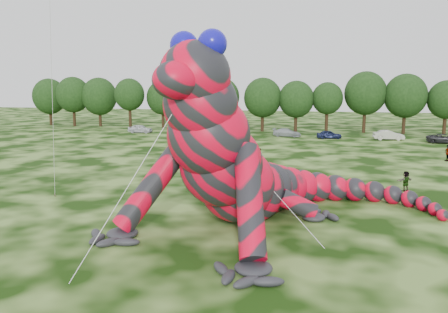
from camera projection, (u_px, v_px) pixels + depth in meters
name	position (u px, v px, depth m)	size (l,w,h in m)	color
ground	(298.00, 255.00, 21.19)	(240.00, 240.00, 0.00)	#16330A
inflatable_gecko	(251.00, 131.00, 26.17)	(18.27, 21.70, 10.85)	red
flying_kite	(50.00, 2.00, 25.62)	(4.44, 4.85, 15.06)	red
tree_0	(50.00, 102.00, 89.69)	(6.91, 6.22, 9.51)	black
tree_1	(73.00, 102.00, 87.13)	(6.74, 6.07, 9.81)	black
tree_2	(99.00, 102.00, 86.61)	(7.04, 6.34, 9.64)	black
tree_3	(130.00, 103.00, 83.34)	(5.81, 5.23, 9.44)	black
tree_4	(163.00, 104.00, 83.57)	(6.22, 5.60, 9.06)	black
tree_5	(195.00, 103.00, 81.76)	(7.16, 6.44, 9.80)	black
tree_6	(221.00, 104.00, 78.84)	(6.52, 5.86, 9.49)	black
tree_7	(263.00, 105.00, 77.26)	(6.68, 6.01, 9.48)	black
tree_8	(296.00, 106.00, 76.15)	(6.14, 5.53, 8.94)	black
tree_9	(327.00, 107.00, 75.31)	(5.27, 4.74, 8.68)	black
tree_10	(365.00, 102.00, 74.91)	(7.09, 6.38, 10.50)	black
tree_11	(405.00, 104.00, 73.13)	(7.01, 6.31, 10.07)	black
tree_12	(446.00, 108.00, 71.36)	(5.99, 5.39, 8.97)	black
car_0	(140.00, 129.00, 75.29)	(1.69, 4.21, 1.43)	silver
car_1	(184.00, 130.00, 73.58)	(1.55, 4.45, 1.47)	black
car_2	(215.00, 133.00, 69.33)	(2.28, 4.95, 1.38)	maroon
car_3	(287.00, 133.00, 69.78)	(1.82, 4.47, 1.30)	#A7ACB1
car_4	(329.00, 134.00, 67.16)	(1.52, 3.78, 1.29)	#171E45
car_5	(389.00, 135.00, 65.50)	(1.55, 4.45, 1.47)	beige
car_6	(445.00, 139.00, 61.91)	(2.20, 4.76, 1.32)	#28282B
spectator_1	(260.00, 156.00, 45.60)	(0.81, 0.63, 1.66)	gray
spectator_3	(448.00, 153.00, 47.27)	(1.05, 0.44, 1.79)	gray
spectator_5	(406.00, 181.00, 33.89)	(1.47, 0.47, 1.59)	gray
spectator_0	(196.00, 156.00, 45.18)	(0.64, 0.42, 1.76)	gray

